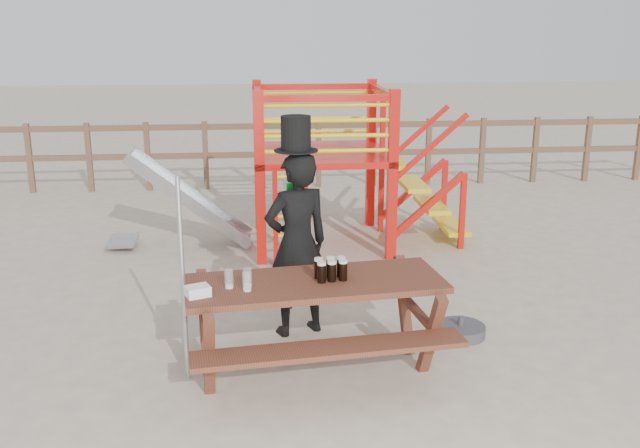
{
  "coord_description": "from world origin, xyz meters",
  "views": [
    {
      "loc": [
        -0.69,
        -5.52,
        2.84
      ],
      "look_at": [
        -0.08,
        0.8,
        1.05
      ],
      "focal_mm": 40.0,
      "sensor_mm": 36.0,
      "label": 1
    }
  ],
  "objects": [
    {
      "name": "ground",
      "position": [
        0.0,
        0.0,
        0.0
      ],
      "size": [
        60.0,
        60.0,
        0.0
      ],
      "primitive_type": "plane",
      "color": "#C5B599",
      "rests_on": "ground"
    },
    {
      "name": "back_fence",
      "position": [
        0.0,
        7.0,
        0.74
      ],
      "size": [
        15.09,
        0.09,
        1.2
      ],
      "color": "brown",
      "rests_on": "ground"
    },
    {
      "name": "playground_fort",
      "position": [
        0.12,
        3.58,
        1.07
      ],
      "size": [
        4.71,
        1.84,
        2.1
      ],
      "color": "red",
      "rests_on": "ground"
    },
    {
      "name": "picnic_table",
      "position": [
        -0.2,
        -0.07,
        0.51
      ],
      "size": [
        2.26,
        1.68,
        0.82
      ],
      "rotation": [
        0.0,
        0.0,
        0.11
      ],
      "color": "brown",
      "rests_on": "ground"
    },
    {
      "name": "man_with_hat",
      "position": [
        -0.3,
        0.74,
        0.92
      ],
      "size": [
        0.74,
        0.62,
        2.06
      ],
      "rotation": [
        0.0,
        0.0,
        3.51
      ],
      "color": "black",
      "rests_on": "ground"
    },
    {
      "name": "metal_pole",
      "position": [
        -1.27,
        -0.09,
        0.85
      ],
      "size": [
        0.04,
        0.04,
        1.71
      ],
      "primitive_type": "cylinder",
      "color": "#B2B2B7",
      "rests_on": "ground"
    },
    {
      "name": "parasol_base",
      "position": [
        1.22,
        0.5,
        0.05
      ],
      "size": [
        0.46,
        0.46,
        0.2
      ],
      "color": "#3D3D43",
      "rests_on": "ground"
    },
    {
      "name": "paper_bag",
      "position": [
        -1.13,
        -0.33,
        0.86
      ],
      "size": [
        0.22,
        0.2,
        0.08
      ],
      "primitive_type": "cube",
      "rotation": [
        0.0,
        0.0,
        0.39
      ],
      "color": "white",
      "rests_on": "picnic_table"
    },
    {
      "name": "stout_pints",
      "position": [
        -0.07,
        -0.05,
        0.9
      ],
      "size": [
        0.26,
        0.2,
        0.17
      ],
      "color": "black",
      "rests_on": "picnic_table"
    },
    {
      "name": "empty_glasses",
      "position": [
        -0.8,
        -0.2,
        0.88
      ],
      "size": [
        0.22,
        0.16,
        0.15
      ],
      "color": "silver",
      "rests_on": "picnic_table"
    }
  ]
}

